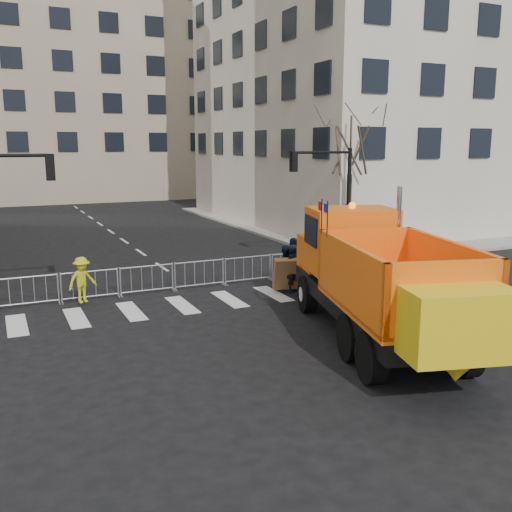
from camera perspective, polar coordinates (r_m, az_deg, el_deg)
name	(u,v)px	position (r m, az deg, el deg)	size (l,w,h in m)	color
ground	(282,351)	(15.87, 2.63, -9.42)	(120.00, 120.00, 0.00)	black
sidewalk_back	(185,282)	(23.38, -7.08, -2.55)	(64.00, 5.00, 0.15)	gray
building_far	(53,82)	(65.83, -19.66, 16.09)	(30.00, 18.00, 24.00)	tan
traffic_light_right	(348,206)	(27.55, 9.23, 5.00)	(0.18, 0.18, 5.40)	black
crowd_barriers	(174,277)	(22.22, -8.22, -2.05)	(12.60, 0.60, 1.10)	#9EA0A5
street_tree	(349,182)	(28.68, 9.33, 7.34)	(3.00, 3.00, 7.50)	#382B21
plow_truck	(379,277)	(16.34, 12.17, -2.02)	(5.81, 11.51, 4.32)	black
cop_a	(292,268)	(21.68, 3.64, -1.25)	(0.68, 0.45, 1.86)	black
cop_b	(285,267)	(22.13, 2.88, -1.15)	(0.85, 0.66, 1.74)	black
cop_c	(293,263)	(22.33, 3.74, -0.69)	(1.18, 0.49, 2.01)	black
worker	(82,280)	(20.64, -16.99, -2.29)	(1.04, 0.60, 1.61)	#B4C016
newspaper_box	(341,255)	(25.73, 8.50, 0.09)	(0.45, 0.40, 1.10)	maroon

